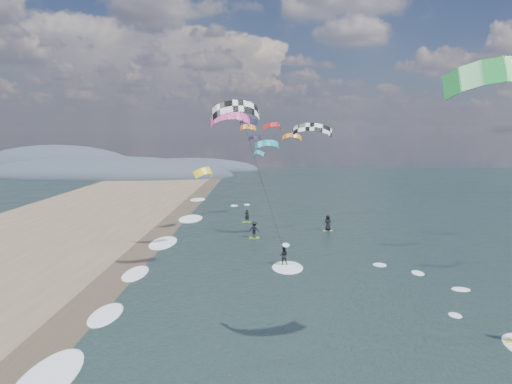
{
  "coord_description": "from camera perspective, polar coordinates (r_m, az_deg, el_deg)",
  "views": [
    {
      "loc": [
        -0.36,
        -23.72,
        11.43
      ],
      "look_at": [
        -1.0,
        12.0,
        7.0
      ],
      "focal_mm": 35.0,
      "sensor_mm": 36.0,
      "label": 1
    }
  ],
  "objects": [
    {
      "name": "shoreline_surf",
      "position": [
        41.47,
        -13.78,
        -9.14
      ],
      "size": [
        2.4,
        79.4,
        0.11
      ],
      "color": "white",
      "rests_on": "ground"
    },
    {
      "name": "wet_sand_strip",
      "position": [
        37.46,
        -17.47,
        -11.03
      ],
      "size": [
        3.0,
        240.0,
        0.0
      ],
      "primitive_type": "cube",
      "color": "#382D23",
      "rests_on": "ground"
    },
    {
      "name": "coastal_hills",
      "position": [
        139.36,
        -17.6,
        2.03
      ],
      "size": [
        80.0,
        41.0,
        15.0
      ],
      "color": "#3D4756",
      "rests_on": "ground"
    },
    {
      "name": "kitesurfer_near_b",
      "position": [
        37.43,
        0.0,
        3.2
      ],
      "size": [
        6.9,
        8.43,
        14.14
      ],
      "color": "#9DD325",
      "rests_on": "ground"
    },
    {
      "name": "far_kitesurfers",
      "position": [
        55.88,
        2.7,
        -3.81
      ],
      "size": [
        10.55,
        10.02,
        1.82
      ],
      "color": "#9DD325",
      "rests_on": "ground"
    },
    {
      "name": "bg_kite_field",
      "position": [
        75.63,
        0.96,
        6.72
      ],
      "size": [
        14.11,
        71.78,
        7.22
      ],
      "color": "black",
      "rests_on": "ground"
    },
    {
      "name": "ground",
      "position": [
        26.33,
        1.8,
        -18.66
      ],
      "size": [
        260.0,
        260.0,
        0.0
      ],
      "primitive_type": "plane",
      "color": "black",
      "rests_on": "ground"
    }
  ]
}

